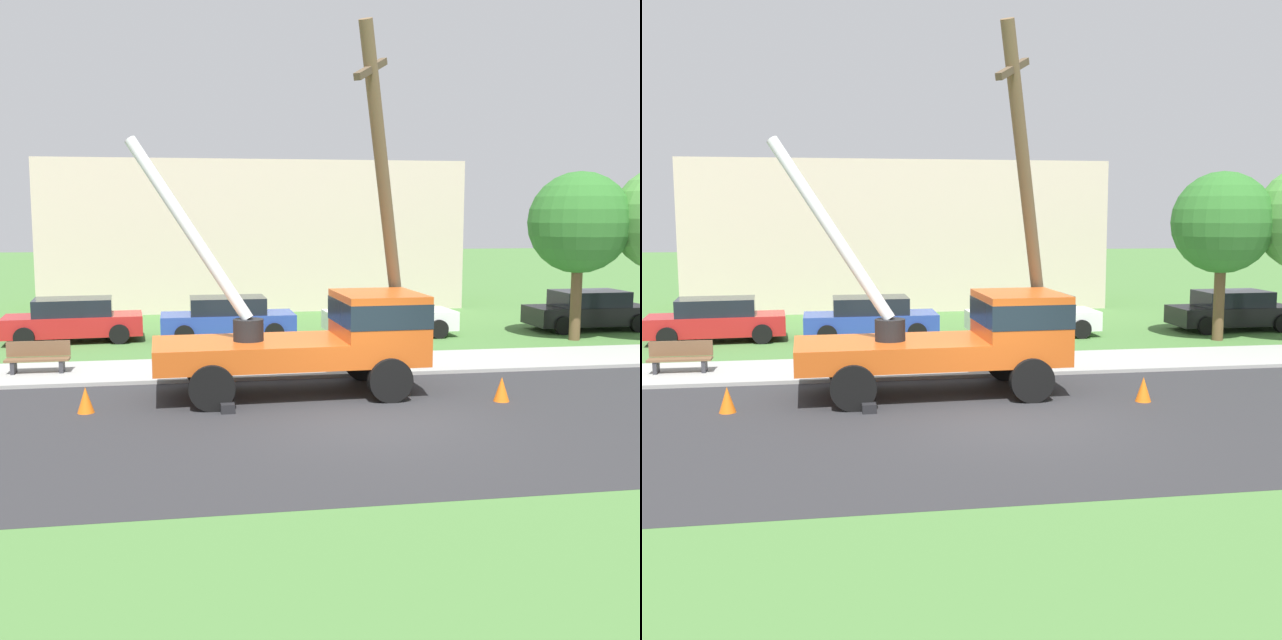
{
  "view_description": "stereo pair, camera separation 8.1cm",
  "coord_description": "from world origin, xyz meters",
  "views": [
    {
      "loc": [
        -3.62,
        -15.14,
        4.24
      ],
      "look_at": [
        -0.36,
        4.16,
        1.55
      ],
      "focal_mm": 44.43,
      "sensor_mm": 36.0,
      "label": 1
    },
    {
      "loc": [
        -3.54,
        -15.16,
        4.24
      ],
      "look_at": [
        -0.36,
        4.16,
        1.55
      ],
      "focal_mm": 44.43,
      "sensor_mm": 36.0,
      "label": 2
    }
  ],
  "objects": [
    {
      "name": "utility_truck",
      "position": [
        -0.48,
        2.87,
        1.41
      ],
      "size": [
        6.84,
        3.21,
        5.98
      ],
      "color": "#C65119",
      "rests_on": "ground"
    },
    {
      "name": "parked_sedan_white",
      "position": [
        3.21,
        10.97,
        0.71
      ],
      "size": [
        4.48,
        2.16,
        1.42
      ],
      "color": "silver",
      "rests_on": "ground"
    },
    {
      "name": "traffic_cone_ahead",
      "position": [
        3.31,
        1.34,
        0.28
      ],
      "size": [
        0.36,
        0.36,
        0.56
      ],
      "primitive_type": "cone",
      "color": "orange",
      "rests_on": "ground"
    },
    {
      "name": "park_bench",
      "position": [
        -7.48,
        5.96,
        0.46
      ],
      "size": [
        1.6,
        0.45,
        0.9
      ],
      "color": "brown",
      "rests_on": "ground"
    },
    {
      "name": "road_asphalt",
      "position": [
        0.0,
        0.0,
        0.0
      ],
      "size": [
        80.0,
        8.86,
        0.01
      ],
      "primitive_type": "cube",
      "color": "#2B2B2D",
      "rests_on": "ground"
    },
    {
      "name": "roadside_tree_near",
      "position": [
        9.06,
        9.08,
        3.86
      ],
      "size": [
        3.32,
        3.32,
        5.55
      ],
      "color": "brown",
      "rests_on": "ground"
    },
    {
      "name": "ground_plane",
      "position": [
        0.0,
        12.0,
        0.0
      ],
      "size": [
        120.0,
        120.0,
        0.0
      ],
      "primitive_type": "plane",
      "color": "#477538"
    },
    {
      "name": "sidewalk_strip",
      "position": [
        0.0,
        5.89,
        0.05
      ],
      "size": [
        80.0,
        2.93,
        0.1
      ],
      "primitive_type": "cube",
      "color": "#9E9E99",
      "rests_on": "ground"
    },
    {
      "name": "traffic_cone_behind",
      "position": [
        -5.8,
        1.82,
        0.28
      ],
      "size": [
        0.36,
        0.36,
        0.56
      ],
      "primitive_type": "cone",
      "color": "orange",
      "rests_on": "ground"
    },
    {
      "name": "parked_sedan_red",
      "position": [
        -7.33,
        11.58,
        0.71
      ],
      "size": [
        4.52,
        2.23,
        1.42
      ],
      "color": "#B21E1E",
      "rests_on": "ground"
    },
    {
      "name": "lowrise_building_backdrop",
      "position": [
        -0.66,
        21.04,
        3.2
      ],
      "size": [
        18.0,
        6.0,
        6.4
      ],
      "primitive_type": "cube",
      "color": "beige",
      "rests_on": "ground"
    },
    {
      "name": "parked_sedan_black",
      "position": [
        10.64,
        11.13,
        0.71
      ],
      "size": [
        4.45,
        2.11,
        1.42
      ],
      "color": "black",
      "rests_on": "ground"
    },
    {
      "name": "traffic_cone_curbside",
      "position": [
        1.6,
        4.22,
        0.28
      ],
      "size": [
        0.36,
        0.36,
        0.56
      ],
      "primitive_type": "cone",
      "color": "orange",
      "rests_on": "ground"
    },
    {
      "name": "leaning_utility_pole",
      "position": [
        1.23,
        3.85,
        4.39
      ],
      "size": [
        2.28,
        3.2,
        8.58
      ],
      "color": "brown",
      "rests_on": "ground"
    },
    {
      "name": "parked_sedan_blue",
      "position": [
        -2.3,
        11.17,
        0.71
      ],
      "size": [
        4.42,
        2.06,
        1.42
      ],
      "color": "#263F99",
      "rests_on": "ground"
    }
  ]
}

